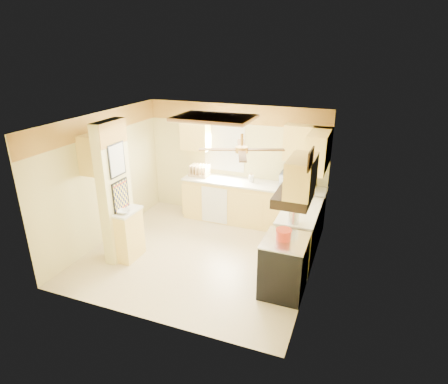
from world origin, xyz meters
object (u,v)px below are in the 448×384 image
at_px(microwave, 295,181).
at_px(bowl, 124,212).
at_px(dutch_oven, 284,234).
at_px(kettle, 294,216).
at_px(stove, 284,266).

xyz_separation_m(microwave, bowl, (-2.50, -2.25, -0.13)).
bearing_deg(dutch_oven, kettle, 85.28).
height_order(stove, kettle, kettle).
xyz_separation_m(stove, bowl, (-2.79, -0.11, 0.51)).
relative_size(microwave, kettle, 2.17).
bearing_deg(dutch_oven, bowl, -177.68).
relative_size(microwave, dutch_oven, 2.36).
height_order(stove, microwave, microwave).
bearing_deg(bowl, kettle, 13.24).
distance_m(stove, bowl, 2.84).
height_order(dutch_oven, kettle, kettle).
relative_size(stove, dutch_oven, 3.76).
xyz_separation_m(bowl, dutch_oven, (2.75, 0.11, 0.03)).
bearing_deg(bowl, stove, 2.23).
bearing_deg(bowl, microwave, 41.97).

